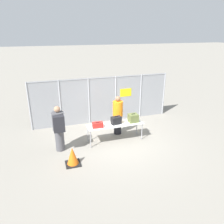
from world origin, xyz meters
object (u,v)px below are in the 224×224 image
at_px(traveler_hooded, 59,127).
at_px(security_worker_near, 118,115).
at_px(suitcase_black, 116,120).
at_px(utility_trailer, 104,103).
at_px(suitcase_olive, 133,118).
at_px(traffic_cone, 73,157).
at_px(suitcase_red, 98,125).
at_px(inspection_table, 115,125).

xyz_separation_m(traveler_hooded, security_worker_near, (2.56, 0.72, -0.09)).
bearing_deg(suitcase_black, utility_trailer, 81.37).
xyz_separation_m(traveler_hooded, utility_trailer, (2.84, 3.81, -0.56)).
bearing_deg(suitcase_olive, utility_trailer, 92.82).
height_order(suitcase_black, suitcase_olive, suitcase_olive).
height_order(security_worker_near, traffic_cone, security_worker_near).
xyz_separation_m(suitcase_red, suitcase_black, (0.80, 0.09, 0.05)).
height_order(suitcase_red, security_worker_near, security_worker_near).
relative_size(security_worker_near, traffic_cone, 2.71).
relative_size(suitcase_black, utility_trailer, 0.12).
relative_size(suitcase_red, security_worker_near, 0.25).
xyz_separation_m(suitcase_black, traveler_hooded, (-2.29, -0.14, 0.08)).
distance_m(suitcase_red, traffic_cone, 1.70).
distance_m(inspection_table, utility_trailer, 3.73).
bearing_deg(inspection_table, suitcase_olive, -0.95).
distance_m(traveler_hooded, traffic_cone, 1.28).
xyz_separation_m(suitcase_red, security_worker_near, (1.07, 0.68, 0.04)).
bearing_deg(traveler_hooded, utility_trailer, 52.26).
distance_m(suitcase_red, traveler_hooded, 1.49).
distance_m(inspection_table, suitcase_black, 0.21).
distance_m(suitcase_red, suitcase_black, 0.81).
bearing_deg(inspection_table, traffic_cone, -148.75).
distance_m(inspection_table, traffic_cone, 2.30).
height_order(traveler_hooded, traffic_cone, traveler_hooded).
height_order(utility_trailer, traffic_cone, utility_trailer).
bearing_deg(traveler_hooded, suitcase_black, 2.43).
bearing_deg(inspection_table, traveler_hooded, -176.68).
height_order(inspection_table, suitcase_black, suitcase_black).
distance_m(inspection_table, traveler_hooded, 2.26).
distance_m(suitcase_red, security_worker_near, 1.27).
xyz_separation_m(suitcase_black, utility_trailer, (0.56, 3.67, -0.48)).
distance_m(suitcase_red, suitcase_olive, 1.54).
bearing_deg(security_worker_near, suitcase_olive, 142.84).
relative_size(inspection_table, suitcase_olive, 5.94).
height_order(suitcase_red, utility_trailer, suitcase_red).
bearing_deg(traffic_cone, inspection_table, 31.25).
bearing_deg(suitcase_red, suitcase_olive, 2.81).
distance_m(suitcase_olive, traffic_cone, 3.02).
height_order(traveler_hooded, security_worker_near, traveler_hooded).
height_order(suitcase_red, suitcase_olive, suitcase_olive).
height_order(security_worker_near, utility_trailer, security_worker_near).
bearing_deg(utility_trailer, inspection_table, -99.31).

